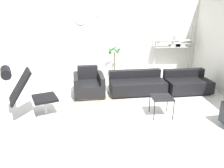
{
  "coord_description": "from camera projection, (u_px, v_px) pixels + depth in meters",
  "views": [
    {
      "loc": [
        -0.35,
        -4.98,
        2.28
      ],
      "look_at": [
        0.03,
        0.08,
        0.55
      ],
      "focal_mm": 35.0,
      "sensor_mm": 36.0,
      "label": 1
    }
  ],
  "objects": [
    {
      "name": "lounge_chair",
      "position": [
        25.0,
        88.0,
        4.62
      ],
      "size": [
        1.17,
        0.89,
        1.19
      ],
      "rotation": [
        0.0,
        0.0,
        -1.18
      ],
      "color": "#BCBCC1",
      "rests_on": "ground_plane"
    },
    {
      "name": "potted_plant",
      "position": [
        115.0,
        67.0,
        7.4
      ],
      "size": [
        0.44,
        0.39,
        1.2
      ],
      "color": "#333338",
      "rests_on": "ground_plane"
    },
    {
      "name": "couch_low",
      "position": [
        137.0,
        85.0,
        6.26
      ],
      "size": [
        1.59,
        0.91,
        0.61
      ],
      "rotation": [
        0.0,
        0.0,
        3.21
      ],
      "color": "black",
      "rests_on": "ground_plane"
    },
    {
      "name": "ground_plane",
      "position": [
        111.0,
        106.0,
        5.46
      ],
      "size": [
        12.0,
        12.0,
        0.0
      ],
      "primitive_type": "plane",
      "color": "silver"
    },
    {
      "name": "shelf_unit",
      "position": [
        174.0,
        43.0,
        7.52
      ],
      "size": [
        1.33,
        0.28,
        1.77
      ],
      "color": "#BCBCC1",
      "rests_on": "ground_plane"
    },
    {
      "name": "armchair_red",
      "position": [
        89.0,
        85.0,
        6.11
      ],
      "size": [
        0.9,
        0.99,
        0.76
      ],
      "rotation": [
        0.0,
        0.0,
        3.24
      ],
      "color": "silver",
      "rests_on": "ground_plane"
    },
    {
      "name": "wall_back",
      "position": [
        105.0,
        36.0,
        7.6
      ],
      "size": [
        12.0,
        0.09,
        2.8
      ],
      "color": "silver",
      "rests_on": "ground_plane"
    },
    {
      "name": "round_rug",
      "position": [
        101.0,
        112.0,
        5.14
      ],
      "size": [
        1.98,
        1.98,
        0.01
      ],
      "color": "tan",
      "rests_on": "ground_plane"
    },
    {
      "name": "side_table",
      "position": [
        162.0,
        99.0,
        4.83
      ],
      "size": [
        0.46,
        0.46,
        0.45
      ],
      "color": "black",
      "rests_on": "ground_plane"
    },
    {
      "name": "couch_second",
      "position": [
        187.0,
        84.0,
        6.34
      ],
      "size": [
        1.28,
        0.89,
        0.61
      ],
      "rotation": [
        0.0,
        0.0,
        3.21
      ],
      "color": "black",
      "rests_on": "ground_plane"
    }
  ]
}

